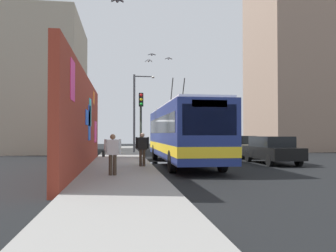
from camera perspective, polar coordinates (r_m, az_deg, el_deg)
ground_plane at (r=20.49m, az=-3.30°, el=-6.12°), size 80.00×80.00×0.00m
sidewalk_slab at (r=20.42m, az=-7.81°, el=-5.92°), size 48.00×3.20×0.15m
graffiti_wall at (r=17.09m, az=-13.66°, el=0.52°), size 15.25×0.32×4.51m
building_far_left at (r=35.39m, az=-20.24°, el=6.07°), size 11.39×7.68×12.43m
building_far_right at (r=39.69m, az=20.62°, el=9.53°), size 9.03×8.91×18.24m
city_bus at (r=19.30m, az=2.36°, el=-1.02°), size 12.06×2.58×5.05m
parked_car_black at (r=20.81m, az=16.67°, el=-3.69°), size 4.68×1.84×1.58m
parked_car_champagne at (r=25.90m, az=11.63°, el=-3.24°), size 4.49×1.93×1.58m
parked_car_navy at (r=31.40m, az=8.12°, el=-2.91°), size 4.81×1.79×1.58m
pedestrian_at_curb at (r=16.93m, az=-4.25°, el=-3.42°), size 0.22×0.66×1.62m
pedestrian_near_wall at (r=13.38m, az=-9.14°, el=-4.14°), size 0.22×0.72×1.57m
traffic_light at (r=21.70m, az=-4.48°, el=1.92°), size 0.49×0.28×4.15m
street_lamp at (r=29.98m, az=-5.18°, el=3.06°), size 0.44×1.86×6.70m
flying_pigeons at (r=23.17m, az=-3.00°, el=12.64°), size 10.53×4.24×0.82m
curbside_puddle at (r=20.65m, az=-1.66°, el=-6.08°), size 1.47×1.47×0.00m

